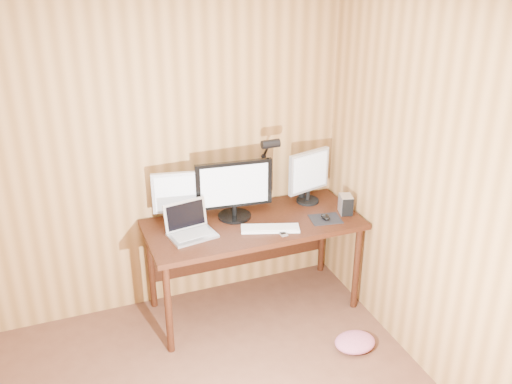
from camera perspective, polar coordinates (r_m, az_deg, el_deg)
room_shell at (r=2.43m, az=-7.27°, el=-12.76°), size 4.00×4.00×4.00m
desk at (r=4.37m, az=-0.58°, el=-4.07°), size 1.60×0.70×0.75m
monitor_center at (r=4.23m, az=-2.21°, el=0.31°), size 0.58×0.25×0.45m
monitor_left at (r=4.19m, az=-7.94°, el=-0.45°), size 0.35×0.17×0.40m
monitor_right at (r=4.50m, az=5.29°, el=1.68°), size 0.38×0.18×0.43m
laptop at (r=4.10m, az=-6.67°, el=-3.47°), size 0.36×0.30×0.23m
keyboard at (r=4.15m, az=1.43°, el=-3.65°), size 0.44×0.26×0.02m
mousepad at (r=4.33m, az=6.96°, el=-2.70°), size 0.25×0.22×0.00m
mouse at (r=4.32m, az=6.97°, el=-2.46°), size 0.07×0.10×0.04m
hard_drive at (r=4.42m, az=8.97°, el=-1.24°), size 0.12×0.15×0.14m
phone at (r=4.10m, az=2.65°, el=-4.11°), size 0.05×0.10×0.01m
speaker at (r=4.62m, az=4.61°, el=0.09°), size 0.05×0.05×0.13m
desk_lamp at (r=4.36m, az=1.13°, el=3.09°), size 0.14×0.20×0.61m
fabric_pile at (r=4.27m, az=9.87°, el=-14.58°), size 0.36×0.32×0.10m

